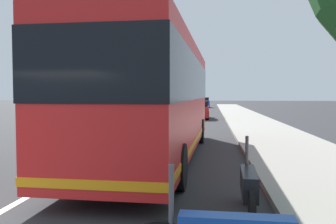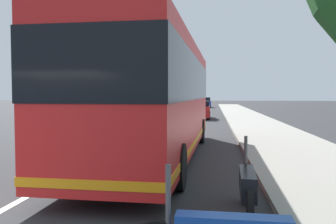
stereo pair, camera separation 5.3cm
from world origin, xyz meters
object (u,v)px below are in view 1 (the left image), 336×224
Objects in this scene: car_ahead_same_lane at (203,103)px; car_oncoming at (145,109)px; motorcycle_by_tree at (249,188)px; car_behind_bus at (198,110)px; coach_bus at (157,94)px.

car_oncoming is at bearing 165.20° from car_ahead_same_lane.
car_behind_bus is (23.74, 1.69, 0.23)m from motorcycle_by_tree.
car_oncoming is at bearing 66.82° from car_behind_bus.
car_ahead_same_lane reaches higher than car_oncoming.
car_oncoming is 1.10× the size of car_ahead_same_lane.
coach_bus is 43.46m from car_ahead_same_lane.
coach_bus is 5.34× the size of motorcycle_by_tree.
motorcycle_by_tree is 0.53× the size of car_ahead_same_lane.
car_ahead_same_lane is (43.44, -0.46, -1.32)m from coach_bus.
motorcycle_by_tree is at bearing -176.70° from car_behind_bus.
car_behind_bus is (-2.03, -4.92, -0.01)m from car_oncoming.
car_oncoming is at bearing 13.45° from coach_bus.
car_behind_bus is at bearing -0.28° from coach_bus.
car_behind_bus is 1.07× the size of car_ahead_same_lane.
car_behind_bus is at bearing 6.52° from motorcycle_by_tree.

